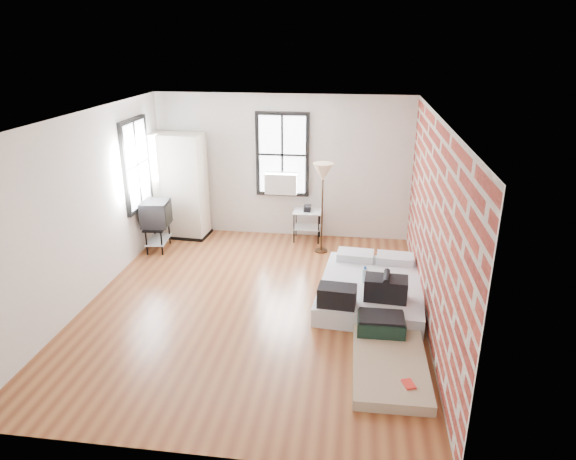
# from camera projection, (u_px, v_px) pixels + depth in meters

# --- Properties ---
(ground) EXTENTS (6.00, 6.00, 0.00)m
(ground) POSITION_uv_depth(u_px,v_px,m) (254.00, 304.00, 7.75)
(ground) COLOR brown
(ground) RESTS_ON ground
(room_shell) EXTENTS (5.02, 6.02, 2.80)m
(room_shell) POSITION_uv_depth(u_px,v_px,m) (272.00, 188.00, 7.44)
(room_shell) COLOR silver
(room_shell) RESTS_ON ground
(mattress_main) EXTENTS (1.69, 2.19, 0.67)m
(mattress_main) POSITION_uv_depth(u_px,v_px,m) (371.00, 288.00, 7.86)
(mattress_main) COLOR silver
(mattress_main) RESTS_ON ground
(mattress_bare) EXTENTS (0.90, 1.69, 0.36)m
(mattress_bare) POSITION_uv_depth(u_px,v_px,m) (387.00, 353.00, 6.37)
(mattress_bare) COLOR tan
(mattress_bare) RESTS_ON ground
(wardrobe) EXTENTS (1.09, 0.67, 2.07)m
(wardrobe) POSITION_uv_depth(u_px,v_px,m) (180.00, 186.00, 10.10)
(wardrobe) COLOR black
(wardrobe) RESTS_ON ground
(side_table) EXTENTS (0.54, 0.44, 0.71)m
(side_table) POSITION_uv_depth(u_px,v_px,m) (307.00, 217.00, 10.03)
(side_table) COLOR black
(side_table) RESTS_ON ground
(floor_lamp) EXTENTS (0.36, 0.36, 1.69)m
(floor_lamp) POSITION_uv_depth(u_px,v_px,m) (323.00, 177.00, 9.14)
(floor_lamp) COLOR #311E10
(floor_lamp) RESTS_ON ground
(tv_stand) EXTENTS (0.53, 0.71, 0.95)m
(tv_stand) POSITION_uv_depth(u_px,v_px,m) (156.00, 215.00, 9.53)
(tv_stand) COLOR black
(tv_stand) RESTS_ON ground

